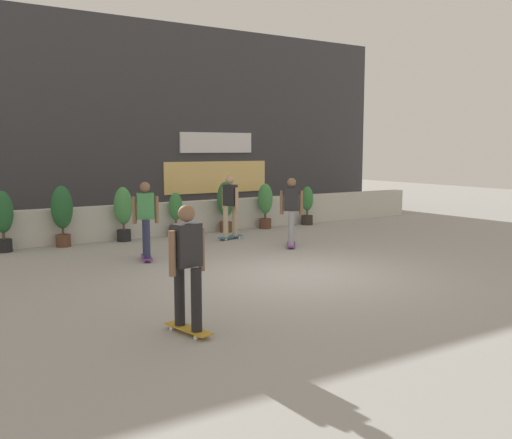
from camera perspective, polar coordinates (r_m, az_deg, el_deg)
ground_plane at (r=11.02m, az=4.20°, el=-5.48°), size 48.00×48.00×0.00m
planter_wall at (r=16.09m, az=-8.61°, el=0.11°), size 18.00×0.40×0.90m
building_backdrop at (r=19.72m, az=-13.51°, el=9.43°), size 20.00×2.08×6.50m
potted_plant_0 at (r=14.41m, az=-24.12°, el=0.24°), size 0.48×0.48×1.44m
potted_plant_1 at (r=14.65m, az=-18.92°, el=0.78°), size 0.52×0.52×1.51m
potted_plant_2 at (r=15.08m, az=-13.20°, el=0.92°), size 0.47×0.47×1.42m
potted_plant_3 at (r=15.65m, az=-8.07°, el=0.63°), size 0.37×0.37×1.21m
potted_plant_4 at (r=16.33m, az=-3.07°, el=1.67°), size 0.49×0.49×1.46m
potted_plant_5 at (r=17.04m, az=0.94°, el=1.65°), size 0.44×0.44×1.36m
potted_plant_6 at (r=17.97m, az=5.17°, el=1.53°), size 0.37×0.37×1.21m
skater_foreground at (r=15.02m, az=-2.61°, el=1.57°), size 0.82×0.54×1.70m
skater_far_right at (r=7.38m, az=-6.92°, el=-4.36°), size 0.55×0.82×1.70m
skater_mid_plaza at (r=12.41m, az=-11.03°, el=0.25°), size 0.54×0.82×1.70m
skater_by_wall_left at (r=13.83m, az=3.58°, el=1.07°), size 0.64×0.76×1.70m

